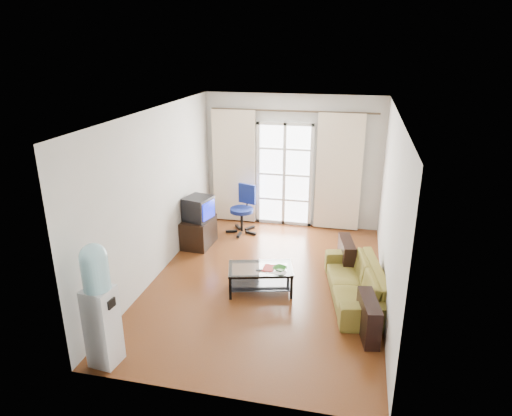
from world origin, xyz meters
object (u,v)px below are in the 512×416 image
at_px(coffee_table, 260,276).
at_px(task_chair, 243,219).
at_px(crt_tv, 197,208).
at_px(tv_stand, 199,232).
at_px(water_cooler, 99,303).
at_px(sofa, 356,282).

height_order(coffee_table, task_chair, task_chair).
bearing_deg(crt_tv, coffee_table, -28.55).
xyz_separation_m(tv_stand, crt_tv, (0.00, -0.02, 0.48)).
bearing_deg(task_chair, water_cooler, -79.96).
distance_m(tv_stand, task_chair, 1.03).
distance_m(sofa, coffee_table, 1.44).
relative_size(coffee_table, tv_stand, 1.50).
bearing_deg(sofa, task_chair, -143.67).
bearing_deg(tv_stand, crt_tv, -79.53).
relative_size(sofa, tv_stand, 2.69).
distance_m(crt_tv, water_cooler, 3.45).
height_order(sofa, tv_stand, sofa).
relative_size(coffee_table, water_cooler, 0.69).
xyz_separation_m(sofa, task_chair, (-2.28, 2.11, 0.02)).
bearing_deg(sofa, coffee_table, -96.86).
bearing_deg(water_cooler, coffee_table, 61.47).
bearing_deg(water_cooler, tv_stand, 97.38).
distance_m(crt_tv, task_chair, 1.14).
height_order(crt_tv, water_cooler, water_cooler).
distance_m(tv_stand, crt_tv, 0.49).
bearing_deg(crt_tv, tv_stand, 112.05).
bearing_deg(crt_tv, water_cooler, -74.84).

